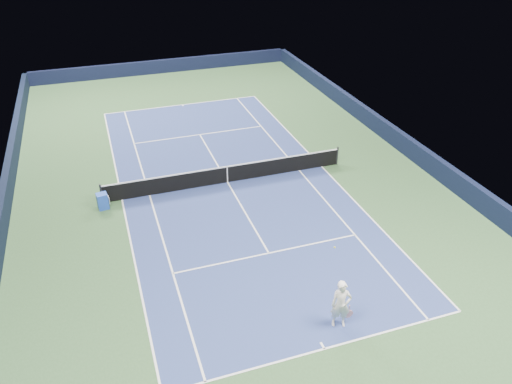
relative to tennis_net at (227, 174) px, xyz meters
name	(u,v)px	position (x,y,z in m)	size (l,w,h in m)	color
ground	(228,182)	(0.00, 0.00, -0.50)	(40.00, 40.00, 0.00)	#2F512C
wall_far	(163,66)	(0.00, 19.82, 0.05)	(22.00, 0.35, 1.10)	black
wall_right	(405,145)	(10.82, 0.00, 0.05)	(0.35, 40.00, 1.10)	#101732
wall_left	(3,209)	(-10.82, 0.00, 0.05)	(0.35, 40.00, 1.10)	black
court_surface	(228,182)	(0.00, 0.00, -0.50)	(10.97, 23.77, 0.01)	navy
baseline_far	(182,105)	(0.00, 11.88, -0.50)	(10.97, 0.08, 0.00)	white
baseline_near	(324,349)	(0.00, -11.88, -0.50)	(10.97, 0.08, 0.00)	white
sideline_doubles_right	(322,167)	(5.49, 0.00, -0.50)	(0.08, 23.77, 0.00)	white
sideline_doubles_left	(122,200)	(-5.49, 0.00, -0.50)	(0.08, 23.77, 0.00)	white
sideline_singles_right	(299,170)	(4.12, 0.00, -0.50)	(0.08, 23.77, 0.00)	white
sideline_singles_left	(150,195)	(-4.12, 0.00, -0.50)	(0.08, 23.77, 0.00)	white
service_line_far	(200,135)	(0.00, 6.40, -0.50)	(8.23, 0.08, 0.00)	white
service_line_near	(269,253)	(0.00, -6.40, -0.50)	(8.23, 0.08, 0.00)	white
center_service_line	(228,182)	(0.00, 0.00, -0.50)	(0.08, 12.80, 0.00)	white
center_mark_far	(183,105)	(0.00, 11.73, -0.50)	(0.08, 0.30, 0.00)	white
center_mark_near	(323,346)	(0.00, -11.73, -0.50)	(0.08, 0.30, 0.00)	white
tennis_net	(227,174)	(0.00, 0.00, 0.00)	(12.90, 0.10, 1.07)	black
sponsor_cube	(103,201)	(-6.40, -0.49, -0.10)	(0.60, 0.51, 0.81)	blue
tennis_player	(341,304)	(0.96, -11.03, 0.46)	(0.89, 1.36, 2.71)	white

